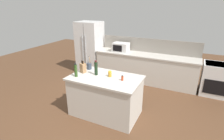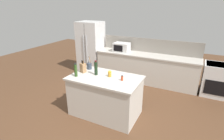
# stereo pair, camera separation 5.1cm
# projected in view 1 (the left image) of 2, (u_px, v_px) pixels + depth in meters

# --- Properties ---
(ground_plane) EXTENTS (14.00, 14.00, 0.00)m
(ground_plane) POSITION_uv_depth(u_px,v_px,m) (106.00, 113.00, 4.21)
(ground_plane) COLOR brown
(back_counter_run) EXTENTS (3.31, 0.66, 0.94)m
(back_counter_run) POSITION_uv_depth(u_px,v_px,m) (144.00, 68.00, 5.77)
(back_counter_run) COLOR beige
(back_counter_run) RESTS_ON ground_plane
(wall_backsplash) EXTENTS (3.27, 0.03, 0.46)m
(wall_backsplash) POSITION_uv_depth(u_px,v_px,m) (148.00, 45.00, 5.79)
(wall_backsplash) COLOR gray
(wall_backsplash) RESTS_ON back_counter_run
(kitchen_island) EXTENTS (1.59, 0.96, 0.94)m
(kitchen_island) POSITION_uv_depth(u_px,v_px,m) (105.00, 96.00, 4.04)
(kitchen_island) COLOR beige
(kitchen_island) RESTS_ON ground_plane
(refrigerator) EXTENTS (0.86, 0.75, 1.87)m
(refrigerator) POSITION_uv_depth(u_px,v_px,m) (90.00, 47.00, 6.51)
(refrigerator) COLOR white
(refrigerator) RESTS_ON ground_plane
(range_oven) EXTENTS (0.76, 0.65, 0.92)m
(range_oven) POSITION_uv_depth(u_px,v_px,m) (216.00, 79.00, 4.93)
(range_oven) COLOR white
(range_oven) RESTS_ON ground_plane
(microwave) EXTENTS (0.51, 0.39, 0.30)m
(microwave) POSITION_uv_depth(u_px,v_px,m) (121.00, 47.00, 5.90)
(microwave) COLOR white
(microwave) RESTS_ON back_counter_run
(knife_block) EXTENTS (0.16, 0.14, 0.29)m
(knife_block) POSITION_uv_depth(u_px,v_px,m) (83.00, 68.00, 4.10)
(knife_block) COLOR #A87C54
(knife_block) RESTS_ON kitchen_island
(utensil_crock) EXTENTS (0.12, 0.12, 0.32)m
(utensil_crock) POSITION_uv_depth(u_px,v_px,m) (89.00, 66.00, 4.33)
(utensil_crock) COLOR #333D4C
(utensil_crock) RESTS_ON kitchen_island
(wine_bottle) EXTENTS (0.08, 0.08, 0.34)m
(wine_bottle) POSITION_uv_depth(u_px,v_px,m) (96.00, 68.00, 3.95)
(wine_bottle) COLOR black
(wine_bottle) RESTS_ON kitchen_island
(honey_jar) EXTENTS (0.08, 0.08, 0.14)m
(honey_jar) POSITION_uv_depth(u_px,v_px,m) (110.00, 74.00, 3.89)
(honey_jar) COLOR gold
(honey_jar) RESTS_ON kitchen_island
(olive_oil_bottle) EXTENTS (0.07, 0.07, 0.31)m
(olive_oil_bottle) POSITION_uv_depth(u_px,v_px,m) (76.00, 70.00, 3.86)
(olive_oil_bottle) COLOR #2D4C1E
(olive_oil_bottle) RESTS_ON kitchen_island
(spice_jar_paprika) EXTENTS (0.05, 0.05, 0.11)m
(spice_jar_paprika) POSITION_uv_depth(u_px,v_px,m) (122.00, 78.00, 3.69)
(spice_jar_paprika) COLOR #B73D1E
(spice_jar_paprika) RESTS_ON kitchen_island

